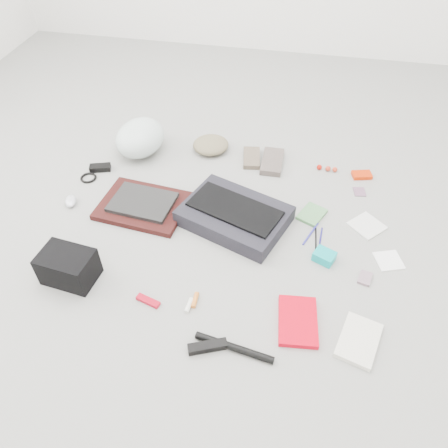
% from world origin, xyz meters
% --- Properties ---
extents(ground_plane, '(4.00, 4.00, 0.00)m').
position_xyz_m(ground_plane, '(0.00, 0.00, 0.00)').
color(ground_plane, gray).
extents(messenger_bag, '(0.55, 0.47, 0.08)m').
position_xyz_m(messenger_bag, '(0.03, 0.07, 0.04)').
color(messenger_bag, black).
rests_on(messenger_bag, ground_plane).
extents(bag_flap, '(0.46, 0.32, 0.01)m').
position_xyz_m(bag_flap, '(0.03, 0.07, 0.08)').
color(bag_flap, black).
rests_on(bag_flap, messenger_bag).
extents(laptop_sleeve, '(0.43, 0.34, 0.03)m').
position_xyz_m(laptop_sleeve, '(-0.41, 0.08, 0.01)').
color(laptop_sleeve, black).
rests_on(laptop_sleeve, ground_plane).
extents(laptop, '(0.31, 0.24, 0.02)m').
position_xyz_m(laptop, '(-0.41, 0.08, 0.04)').
color(laptop, black).
rests_on(laptop, laptop_sleeve).
extents(bike_helmet, '(0.30, 0.35, 0.19)m').
position_xyz_m(bike_helmet, '(-0.57, 0.52, 0.09)').
color(bike_helmet, silver).
rests_on(bike_helmet, ground_plane).
extents(beanie, '(0.26, 0.26, 0.07)m').
position_xyz_m(beanie, '(-0.20, 0.61, 0.03)').
color(beanie, '#766B4F').
rests_on(beanie, ground_plane).
extents(mitten_left, '(0.11, 0.19, 0.03)m').
position_xyz_m(mitten_left, '(0.04, 0.57, 0.01)').
color(mitten_left, brown).
rests_on(mitten_left, ground_plane).
extents(mitten_right, '(0.11, 0.22, 0.03)m').
position_xyz_m(mitten_right, '(0.15, 0.55, 0.02)').
color(mitten_right, '#5D514A').
rests_on(mitten_right, ground_plane).
extents(power_brick, '(0.12, 0.08, 0.03)m').
position_xyz_m(power_brick, '(-0.73, 0.32, 0.01)').
color(power_brick, black).
rests_on(power_brick, ground_plane).
extents(cable_coil, '(0.09, 0.09, 0.01)m').
position_xyz_m(cable_coil, '(-0.77, 0.24, 0.01)').
color(cable_coil, black).
rests_on(cable_coil, ground_plane).
extents(mouse, '(0.08, 0.10, 0.03)m').
position_xyz_m(mouse, '(-0.77, 0.04, 0.02)').
color(mouse, silver).
rests_on(mouse, ground_plane).
extents(camera_bag, '(0.23, 0.17, 0.14)m').
position_xyz_m(camera_bag, '(-0.56, -0.38, 0.07)').
color(camera_bag, black).
rests_on(camera_bag, ground_plane).
extents(multitool, '(0.10, 0.05, 0.02)m').
position_xyz_m(multitool, '(-0.22, -0.44, 0.01)').
color(multitool, '#A30618').
rests_on(multitool, ground_plane).
extents(toiletry_tube_white, '(0.02, 0.07, 0.02)m').
position_xyz_m(toiletry_tube_white, '(-0.05, -0.43, 0.01)').
color(toiletry_tube_white, silver).
rests_on(toiletry_tube_white, ground_plane).
extents(toiletry_tube_orange, '(0.02, 0.07, 0.02)m').
position_xyz_m(toiletry_tube_orange, '(-0.04, -0.40, 0.01)').
color(toiletry_tube_orange, orange).
rests_on(toiletry_tube_orange, ground_plane).
extents(u_lock, '(0.15, 0.09, 0.03)m').
position_xyz_m(u_lock, '(0.06, -0.59, 0.01)').
color(u_lock, black).
rests_on(u_lock, ground_plane).
extents(bike_pump, '(0.30, 0.07, 0.03)m').
position_xyz_m(bike_pump, '(0.15, -0.57, 0.01)').
color(bike_pump, black).
rests_on(bike_pump, ground_plane).
extents(book_red, '(0.17, 0.23, 0.02)m').
position_xyz_m(book_red, '(0.37, -0.42, 0.01)').
color(book_red, '#EC0017').
rests_on(book_red, ground_plane).
extents(book_white, '(0.18, 0.23, 0.02)m').
position_xyz_m(book_white, '(0.59, -0.45, 0.01)').
color(book_white, silver).
rests_on(book_white, ground_plane).
extents(notepad, '(0.15, 0.16, 0.02)m').
position_xyz_m(notepad, '(0.39, 0.19, 0.01)').
color(notepad, '#4C834D').
rests_on(notepad, ground_plane).
extents(pen_blue, '(0.07, 0.15, 0.01)m').
position_xyz_m(pen_blue, '(0.39, 0.06, 0.00)').
color(pen_blue, '#2B2891').
rests_on(pen_blue, ground_plane).
extents(pen_black, '(0.01, 0.13, 0.01)m').
position_xyz_m(pen_black, '(0.41, 0.04, 0.00)').
color(pen_black, black).
rests_on(pen_black, ground_plane).
extents(pen_navy, '(0.02, 0.14, 0.01)m').
position_xyz_m(pen_navy, '(0.43, 0.04, 0.00)').
color(pen_navy, navy).
rests_on(pen_navy, ground_plane).
extents(accordion_wallet, '(0.11, 0.10, 0.04)m').
position_xyz_m(accordion_wallet, '(0.45, -0.08, 0.02)').
color(accordion_wallet, '#07AEB0').
rests_on(accordion_wallet, ground_plane).
extents(card_deck, '(0.07, 0.08, 0.01)m').
position_xyz_m(card_deck, '(0.62, -0.15, 0.01)').
color(card_deck, gray).
rests_on(card_deck, ground_plane).
extents(napkin_top, '(0.19, 0.19, 0.01)m').
position_xyz_m(napkin_top, '(0.64, 0.17, 0.00)').
color(napkin_top, silver).
rests_on(napkin_top, ground_plane).
extents(napkin_bottom, '(0.14, 0.14, 0.01)m').
position_xyz_m(napkin_bottom, '(0.73, -0.03, 0.00)').
color(napkin_bottom, white).
rests_on(napkin_bottom, ground_plane).
extents(lollipop_a, '(0.04, 0.04, 0.03)m').
position_xyz_m(lollipop_a, '(0.40, 0.56, 0.01)').
color(lollipop_a, '#B11005').
rests_on(lollipop_a, ground_plane).
extents(lollipop_b, '(0.04, 0.04, 0.03)m').
position_xyz_m(lollipop_b, '(0.45, 0.55, 0.01)').
color(lollipop_b, '#B6321E').
rests_on(lollipop_b, ground_plane).
extents(lollipop_c, '(0.03, 0.03, 0.03)m').
position_xyz_m(lollipop_c, '(0.49, 0.55, 0.01)').
color(lollipop_c, '#BC361E').
rests_on(lollipop_c, ground_plane).
extents(altoids_tin, '(0.11, 0.08, 0.02)m').
position_xyz_m(altoids_tin, '(0.62, 0.54, 0.01)').
color(altoids_tin, red).
rests_on(altoids_tin, ground_plane).
extents(stamp_sheet, '(0.07, 0.08, 0.00)m').
position_xyz_m(stamp_sheet, '(0.61, 0.41, 0.00)').
color(stamp_sheet, '#7E5570').
rests_on(stamp_sheet, ground_plane).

